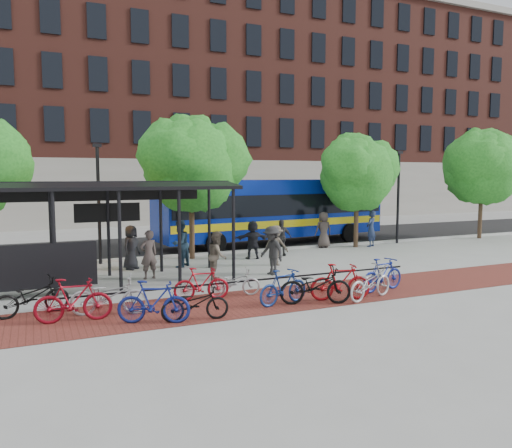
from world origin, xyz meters
name	(u,v)px	position (x,y,z in m)	size (l,w,h in m)	color
ground	(284,266)	(0.00, 0.00, 0.00)	(160.00, 160.00, 0.00)	#9E9E99
asphalt_street	(219,242)	(0.00, 8.00, 0.01)	(160.00, 8.00, 0.01)	black
curb	(247,251)	(0.00, 4.00, 0.06)	(160.00, 0.25, 0.12)	#B7B7B2
brick_strip	(300,296)	(-2.00, -5.00, 0.00)	(24.00, 3.00, 0.01)	maroon
bike_rack_rail	(251,294)	(-3.30, -4.10, 0.00)	(12.00, 0.05, 0.95)	black
building_brick	(252,110)	(10.00, 26.00, 10.00)	(55.00, 14.00, 20.00)	brown
bus_shelter	(78,199)	(-8.13, -0.48, 3.00)	(10.60, 3.07, 3.60)	black
tree_b	(193,160)	(-2.90, 3.35, 4.46)	(5.15, 4.20, 6.47)	#382619
tree_c	(358,170)	(6.09, 3.35, 4.05)	(4.66, 3.80, 5.92)	#382619
tree_d	(483,164)	(15.10, 3.35, 4.47)	(5.39, 4.40, 6.55)	#382619
lamp_post_left	(99,200)	(-7.00, 3.60, 2.75)	(0.35, 0.20, 5.12)	black
lamp_post_right	(398,194)	(9.00, 3.60, 2.75)	(0.35, 0.20, 5.12)	black
bus	(274,207)	(2.52, 6.13, 2.03)	(13.34, 4.17, 3.54)	#071F90
bike_0	(32,297)	(-9.69, -3.85, 0.52)	(0.69, 1.99, 1.04)	black
bike_1	(73,300)	(-8.70, -5.00, 0.58)	(0.55, 1.94, 1.17)	maroon
bike_2	(109,295)	(-7.77, -4.69, 0.55)	(0.73, 2.08, 1.09)	#9E9EA1
bike_3	(154,302)	(-6.83, -5.97, 0.56)	(0.53, 1.88, 1.13)	navy
bike_4	(195,303)	(-5.79, -6.16, 0.47)	(0.62, 1.78, 0.93)	black
bike_5	(201,284)	(-4.97, -4.17, 0.51)	(0.48, 1.70, 1.02)	maroon
bike_6	(234,282)	(-3.89, -4.11, 0.44)	(0.59, 1.69, 0.89)	#9E9EA0
bike_7	(283,287)	(-2.93, -5.65, 0.53)	(0.50, 1.77, 1.06)	navy
bike_8	(315,286)	(-2.05, -5.99, 0.56)	(0.74, 2.12, 1.12)	black
bike_9	(340,282)	(-1.11, -5.90, 0.57)	(0.53, 1.89, 1.14)	maroon
bike_10	(370,282)	(-0.20, -6.17, 0.52)	(0.69, 1.98, 1.04)	#B1B1B3
bike_11	(383,274)	(0.82, -5.46, 0.56)	(0.52, 1.85, 1.11)	navy
pedestrian_0	(131,247)	(-6.01, 1.80, 0.90)	(0.88, 0.57, 1.79)	black
pedestrian_1	(149,255)	(-5.75, -0.36, 0.90)	(0.66, 0.43, 1.80)	#493E3A
pedestrian_2	(180,244)	(-4.07, 1.50, 0.98)	(0.95, 0.74, 1.96)	#1C3143
pedestrian_3	(276,246)	(-0.29, 0.16, 0.85)	(1.10, 0.63, 1.70)	#51493C
pedestrian_4	(281,238)	(1.09, 2.39, 0.86)	(1.01, 0.42, 1.72)	#2B2B2B
pedestrian_5	(253,240)	(-0.49, 2.12, 0.87)	(1.62, 0.52, 1.74)	black
pedestrian_6	(323,230)	(4.30, 3.80, 0.94)	(0.92, 0.60, 1.89)	#3E3531
pedestrian_7	(371,229)	(6.83, 3.10, 0.96)	(0.70, 0.46, 1.92)	#202C4C
pedestrian_8	(217,255)	(-3.50, -1.50, 0.89)	(0.86, 0.67, 1.78)	brown
pedestrian_9	(272,250)	(-1.29, -1.50, 0.93)	(1.20, 0.69, 1.87)	#252525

